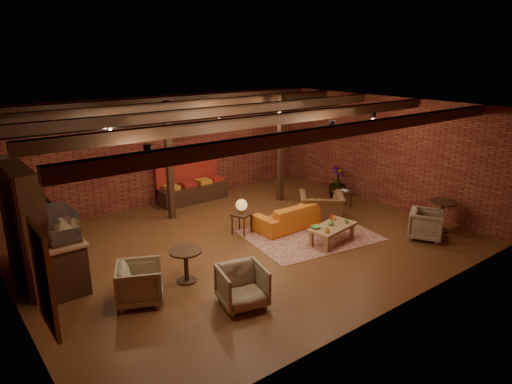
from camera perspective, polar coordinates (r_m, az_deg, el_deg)
floor at (r=11.07m, az=-1.34°, el=-6.32°), size 10.00×10.00×0.00m
ceiling at (r=10.22m, az=-1.46°, el=10.35°), size 10.00×8.00×0.02m
wall_back at (r=13.88m, az=-11.24°, el=5.17°), size 10.00×0.02×3.20m
wall_front at (r=7.84m, az=16.21°, el=-4.64°), size 10.00×0.02×3.20m
wall_left at (r=8.73m, az=-28.98°, el=-3.91°), size 0.02×8.00×3.20m
wall_right at (r=13.99m, az=15.43°, el=4.98°), size 0.02×8.00×3.20m
ceiling_beams at (r=10.24m, az=-1.46°, el=9.68°), size 9.80×6.40×0.22m
ceiling_pipe at (r=11.59m, az=-6.18°, el=9.33°), size 9.60×0.12×0.12m
post_left at (r=12.39m, az=-10.79°, el=3.76°), size 0.16×0.16×3.20m
post_right at (r=13.75m, az=3.12°, el=5.37°), size 0.16×0.16×3.20m
service_counter at (r=10.07m, az=-24.25°, el=-5.48°), size 0.80×2.50×1.60m
plant_counter at (r=10.13m, az=-24.27°, el=-2.80°), size 0.35×0.39×0.30m
shelving_hutch at (r=9.96m, az=-26.89°, el=-3.62°), size 0.52×2.00×2.40m
chalkboard_menu at (r=6.63m, az=-25.03°, el=-9.77°), size 0.08×0.96×1.46m
banquette at (r=14.03m, az=-7.96°, el=0.83°), size 2.10×0.70×1.00m
service_sign at (r=13.24m, az=-7.32°, el=8.09°), size 0.86×0.06×0.30m
ceiling_spotlights at (r=10.27m, az=-1.45°, el=8.47°), size 6.40×4.40×0.28m
rug at (r=11.56m, az=6.73°, el=-5.37°), size 3.39×2.79×0.01m
sofa at (r=12.02m, az=4.69°, el=-2.77°), size 2.24×0.90×0.65m
coffee_table at (r=11.06m, az=9.46°, el=-4.42°), size 1.35×0.83×0.69m
side_table_lamp at (r=11.36m, az=-1.82°, el=-1.97°), size 0.57×0.57×0.91m
round_table_left at (r=9.23m, az=-8.76°, el=-8.46°), size 0.65×0.65×0.68m
armchair_a at (r=8.72m, az=-14.35°, el=-10.77°), size 1.02×1.04×0.82m
armchair_b at (r=8.37m, az=-1.74°, el=-11.46°), size 0.95×0.92×0.82m
armchair_right at (r=12.42m, az=8.18°, el=-1.34°), size 1.36×1.31×1.01m
side_table_book at (r=13.56m, az=10.78°, el=-0.05°), size 0.49×0.49×0.52m
round_table_right at (r=12.49m, az=22.25°, el=-2.24°), size 0.68×0.68×0.80m
armchair_far at (r=11.91m, az=20.51°, el=-3.68°), size 1.02×1.00×0.79m
plant_tall at (r=14.25m, az=10.37°, el=5.04°), size 1.91×1.91×2.96m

